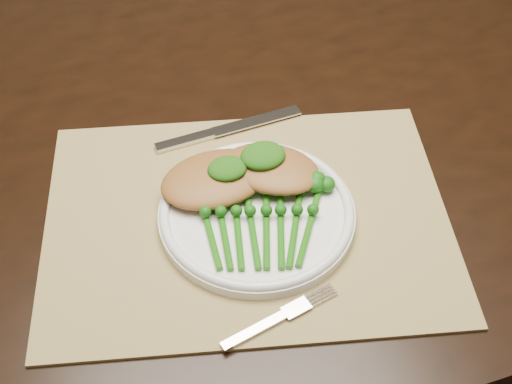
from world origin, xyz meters
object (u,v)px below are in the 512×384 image
object	(u,v)px
dinner_plate	(257,213)
chicken_fillet_left	(215,179)
placemat	(247,219)
dining_table	(255,281)
broccolini_bundle	(259,227)

from	to	relation	value
dinner_plate	chicken_fillet_left	distance (m)	0.07
placemat	dinner_plate	world-z (taller)	dinner_plate
dining_table	placemat	size ratio (longest dim) A/B	3.26
chicken_fillet_left	placemat	bearing A→B (deg)	-67.32
placemat	broccolini_bundle	bearing A→B (deg)	-69.32
placemat	broccolini_bundle	distance (m)	0.04
dining_table	dinner_plate	size ratio (longest dim) A/B	6.70
dining_table	broccolini_bundle	bearing A→B (deg)	-106.98
broccolini_bundle	placemat	bearing A→B (deg)	114.08
dining_table	dinner_plate	distance (m)	0.43
dining_table	dinner_plate	bearing A→B (deg)	-107.71
dinner_plate	chicken_fillet_left	xyz separation A→B (m)	(-0.04, 0.05, 0.02)
dining_table	placemat	world-z (taller)	placemat
dining_table	chicken_fillet_left	size ratio (longest dim) A/B	11.56
chicken_fillet_left	broccolini_bundle	size ratio (longest dim) A/B	0.74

